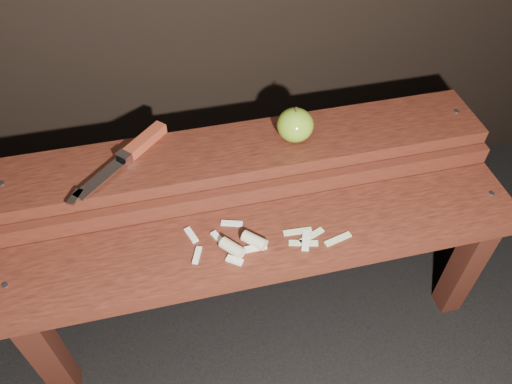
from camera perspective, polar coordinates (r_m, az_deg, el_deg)
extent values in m
plane|color=black|center=(1.50, 0.54, -13.34)|extent=(60.00, 60.00, 0.00)
cube|color=#35150D|center=(1.33, -22.65, -16.74)|extent=(0.06, 0.06, 0.38)
cube|color=#35150D|center=(1.47, 22.78, -7.80)|extent=(0.06, 0.06, 0.38)
cube|color=#461B10|center=(1.14, 1.28, -5.68)|extent=(1.20, 0.20, 0.04)
cylinder|color=slate|center=(1.17, -26.76, -9.51)|extent=(0.01, 0.01, 0.00)
cylinder|color=slate|center=(1.33, 25.34, -0.16)|extent=(0.01, 0.01, 0.00)
cube|color=#35150D|center=(1.46, -22.61, -5.48)|extent=(0.06, 0.06, 0.46)
cube|color=#35150D|center=(1.59, 18.14, 1.58)|extent=(0.06, 0.06, 0.46)
cube|color=#461B10|center=(1.18, -0.06, -0.15)|extent=(1.20, 0.02, 0.05)
cube|color=#461B10|center=(1.22, -1.19, 4.66)|extent=(1.20, 0.18, 0.04)
cylinder|color=slate|center=(1.25, -27.06, 0.85)|extent=(0.01, 0.01, 0.00)
cylinder|color=slate|center=(1.41, 21.95, 8.52)|extent=(0.01, 0.01, 0.00)
ellipsoid|color=olive|center=(1.21, 4.50, 7.64)|extent=(0.09, 0.09, 0.08)
cylinder|color=#382314|center=(1.18, 4.63, 9.36)|extent=(0.01, 0.01, 0.01)
cube|color=maroon|center=(1.23, -12.52, 5.77)|extent=(0.11, 0.11, 0.02)
cube|color=silver|center=(1.20, -14.82, 3.75)|extent=(0.04, 0.04, 0.03)
cube|color=silver|center=(1.16, -17.42, 1.43)|extent=(0.12, 0.12, 0.00)
cube|color=silver|center=(1.14, -19.99, -0.52)|extent=(0.04, 0.05, 0.00)
cube|color=beige|center=(1.14, -2.79, -3.61)|extent=(0.05, 0.03, 0.01)
cube|color=beige|center=(1.13, -7.43, -4.89)|extent=(0.03, 0.05, 0.01)
cube|color=beige|center=(1.08, -2.46, -7.81)|extent=(0.04, 0.03, 0.01)
cube|color=beige|center=(1.10, -0.06, -6.40)|extent=(0.05, 0.01, 0.01)
cube|color=beige|center=(1.12, 5.70, -5.50)|extent=(0.03, 0.06, 0.01)
cube|color=beige|center=(1.12, -4.33, -5.31)|extent=(0.03, 0.05, 0.01)
cube|color=beige|center=(1.10, -6.74, -7.18)|extent=(0.03, 0.05, 0.01)
cylinder|color=#C9BB8C|center=(1.09, -2.73, -6.40)|extent=(0.06, 0.06, 0.03)
cylinder|color=#C9BB8C|center=(1.10, -0.18, -5.55)|extent=(0.06, 0.06, 0.03)
cube|color=#BCC988|center=(1.11, 5.44, -5.82)|extent=(0.07, 0.03, 0.00)
cube|color=#BCC988|center=(1.13, 6.35, -5.00)|extent=(0.07, 0.04, 0.00)
cube|color=#BCC988|center=(1.13, 9.34, -5.33)|extent=(0.07, 0.03, 0.00)
cube|color=#BCC988|center=(1.13, 4.77, -4.52)|extent=(0.07, 0.02, 0.00)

